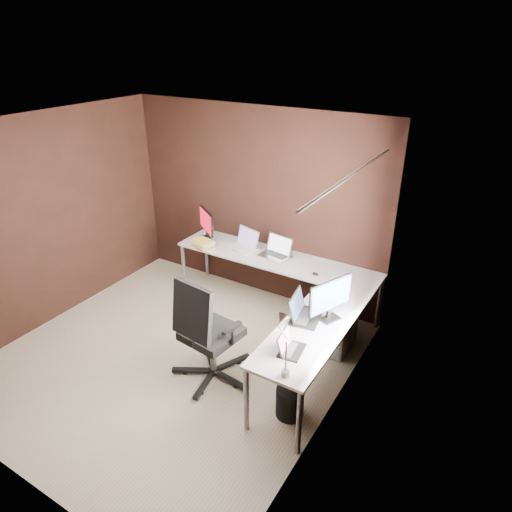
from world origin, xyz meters
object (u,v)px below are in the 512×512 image
Objects in this scene: laptop_silver at (276,252)px; wastebasket at (290,402)px; laptop_black_big at (303,312)px; desk_lamp at (283,337)px; book_stack at (203,244)px; monitor_left at (206,223)px; laptop_black_small at (289,347)px; drawer_pedestal at (334,323)px; laptop_white at (244,244)px; office_chair at (210,350)px; monitor_right at (330,297)px.

wastebasket is (1.05, -1.62, -0.63)m from laptop_silver.
laptop_silver is 1.38m from laptop_black_big.
book_stack is at bearing 147.99° from desk_lamp.
monitor_left reaches higher than laptop_black_small.
laptop_black_big is at bearing 106.61° from wastebasket.
laptop_black_big is (-0.09, -0.66, 0.49)m from drawer_pedestal.
monitor_left reaches higher than laptop_silver.
book_stack is 2.59m from desk_lamp.
laptop_white is at bearing 164.35° from drawer_pedestal.
laptop_black_big is at bearing 5.68° from laptop_black_small.
monitor_left reaches higher than wastebasket.
laptop_black_small is at bearing 109.86° from desk_lamp.
laptop_black_small is at bearing -34.40° from book_stack.
desk_lamp is 0.44× the size of office_chair.
drawer_pedestal is 1.22× the size of monitor_right.
laptop_black_small is at bearing -88.39° from drawer_pedestal.
book_stack is 1.73m from office_chair.
laptop_white is 1.01× the size of laptop_black_big.
wastebasket is (-0.07, -0.66, -0.82)m from monitor_right.
office_chair is (-0.88, -1.16, 0.05)m from drawer_pedestal.
laptop_white is at bearing 116.54° from office_chair.
monitor_right is at bearing 11.96° from monitor_left.
monitor_left is 1.22× the size of book_stack.
office_chair is 0.97m from wastebasket.
laptop_black_big is (-0.23, -0.11, -0.19)m from monitor_right.
monitor_left reaches higher than drawer_pedestal.
monitor_left is at bearing 142.99° from wastebasket.
laptop_white is 1.40× the size of wastebasket.
book_stack is at bearing 135.25° from office_chair.
book_stack is at bearing 95.00° from monitor_right.
laptop_silver reaches higher than laptop_black_small.
book_stack is 1.10× the size of wastebasket.
desk_lamp is at bearing -159.23° from monitor_right.
book_stack is at bearing 145.82° from wastebasket.
office_chair reaches higher than monitor_left.
monitor_right is (0.14, -0.55, 0.68)m from drawer_pedestal.
laptop_silver is (-1.11, 0.96, -0.19)m from monitor_right.
drawer_pedestal is 1.15× the size of desk_lamp.
desk_lamp is 1.70× the size of wastebasket.
drawer_pedestal is at bearing -17.95° from laptop_black_big.
desk_lamp is at bearing -5.42° from monitor_left.
wastebasket is (1.52, -1.61, -0.63)m from laptop_white.
laptop_white is at bearing 37.75° from monitor_left.
monitor_left is at bearing 114.63° from book_stack.
wastebasket is (0.04, -0.01, -0.62)m from laptop_black_small.
office_chair reaches higher than laptop_silver.
monitor_left is at bearing 133.45° from office_chair.
office_chair is (1.05, -1.31, -0.42)m from book_stack.
laptop_black_small is 2.38m from book_stack.
laptop_black_big reaches higher than laptop_silver.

